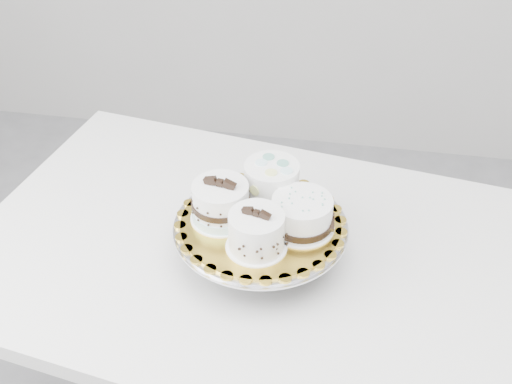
% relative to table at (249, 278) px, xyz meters
% --- Properties ---
extents(table, '(1.23, 0.92, 0.75)m').
position_rel_table_xyz_m(table, '(0.00, 0.00, 0.00)').
color(table, white).
rests_on(table, floor).
extents(cake_stand, '(0.33, 0.33, 0.09)m').
position_rel_table_xyz_m(cake_stand, '(0.03, -0.03, 0.15)').
color(cake_stand, gray).
rests_on(cake_stand, table).
extents(cake_board, '(0.40, 0.40, 0.00)m').
position_rel_table_xyz_m(cake_board, '(0.03, -0.03, 0.18)').
color(cake_board, gold).
rests_on(cake_board, cake_stand).
extents(cake_swirl, '(0.12, 0.12, 0.09)m').
position_rel_table_xyz_m(cake_swirl, '(0.03, -0.10, 0.22)').
color(cake_swirl, white).
rests_on(cake_swirl, cake_board).
extents(cake_banded, '(0.12, 0.12, 0.10)m').
position_rel_table_xyz_m(cake_banded, '(-0.05, -0.03, 0.22)').
color(cake_banded, white).
rests_on(cake_banded, cake_board).
extents(cake_dots, '(0.13, 0.13, 0.08)m').
position_rel_table_xyz_m(cake_dots, '(0.04, 0.05, 0.22)').
color(cake_dots, white).
rests_on(cake_dots, cake_board).
extents(cake_ribbon, '(0.13, 0.12, 0.07)m').
position_rel_table_xyz_m(cake_ribbon, '(0.11, -0.03, 0.21)').
color(cake_ribbon, white).
rests_on(cake_ribbon, cake_board).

